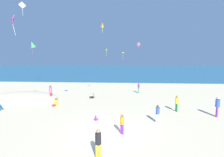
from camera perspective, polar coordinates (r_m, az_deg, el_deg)
ground_plane at (r=21.73m, az=0.77°, el=-6.26°), size 120.00×120.00×0.00m
ocean_water at (r=62.69m, az=2.75°, el=2.89°), size 120.00×60.00×0.05m
dune_mound at (r=23.35m, az=-28.32°, el=-6.20°), size 9.11×6.38×1.58m
beach_chair_far_right at (r=21.32m, az=-6.51°, el=-5.87°), size 0.72×0.66×0.58m
cooler_box at (r=26.38m, az=-15.06°, el=-3.76°), size 0.49×0.54×0.25m
person_0 at (r=9.23m, az=-4.63°, el=-20.27°), size 0.44×0.44×1.56m
person_1 at (r=14.04m, az=15.00°, el=-10.88°), size 0.33×0.33×1.42m
person_2 at (r=17.20m, az=20.88°, el=-7.43°), size 0.39×0.39×1.55m
person_3 at (r=11.73m, az=3.39°, el=-14.51°), size 0.39×0.39×1.38m
person_4 at (r=14.43m, az=-4.68°, el=-12.43°), size 0.59×0.67×0.75m
person_5 at (r=17.26m, az=31.78°, el=-7.60°), size 0.45×0.45×1.77m
person_6 at (r=24.10m, az=8.88°, el=-2.95°), size 0.37×0.37×1.43m
person_7 at (r=21.53m, az=-19.83°, el=-4.07°), size 0.38×0.38×1.76m
person_8 at (r=18.99m, az=-18.19°, el=-7.74°), size 0.65×0.74×0.83m
kite_pink at (r=35.85m, az=8.90°, el=11.15°), size 0.72×0.74×1.48m
kite_orange at (r=20.25m, az=-3.24°, el=17.42°), size 0.46×0.62×1.13m
kite_lime at (r=35.69m, az=-1.85°, el=9.38°), size 0.30×0.46×1.60m
kite_green at (r=18.09m, az=-25.02°, el=10.20°), size 0.75×0.63×1.23m
kite_magenta at (r=17.89m, az=-30.10°, el=16.48°), size 0.42×0.75×1.73m
kite_yellow at (r=33.51m, az=3.67°, el=8.56°), size 0.54×0.49×1.52m
kite_white at (r=29.43m, az=-27.80°, el=20.79°), size 0.74×0.70×1.96m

